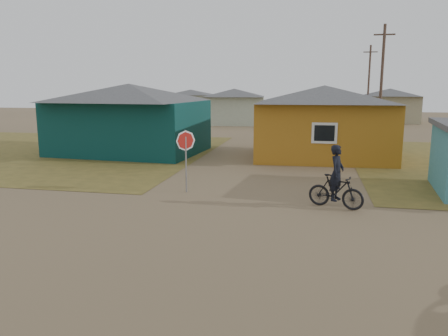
# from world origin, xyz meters

# --- Properties ---
(ground) EXTENTS (120.00, 120.00, 0.00)m
(ground) POSITION_xyz_m (0.00, 0.00, 0.00)
(ground) COLOR brown
(grass_nw) EXTENTS (20.00, 18.00, 0.00)m
(grass_nw) POSITION_xyz_m (-14.00, 13.00, 0.01)
(grass_nw) COLOR brown
(grass_nw) RESTS_ON ground
(house_teal) EXTENTS (8.93, 7.08, 4.00)m
(house_teal) POSITION_xyz_m (-8.50, 13.50, 2.05)
(house_teal) COLOR #093130
(house_teal) RESTS_ON ground
(house_yellow) EXTENTS (7.72, 6.76, 3.90)m
(house_yellow) POSITION_xyz_m (2.50, 14.00, 2.00)
(house_yellow) COLOR #AB6E1A
(house_yellow) RESTS_ON ground
(house_pale_west) EXTENTS (7.04, 6.15, 3.60)m
(house_pale_west) POSITION_xyz_m (-6.00, 34.00, 1.86)
(house_pale_west) COLOR #AAB39A
(house_pale_west) RESTS_ON ground
(house_beige_east) EXTENTS (6.95, 6.05, 3.60)m
(house_beige_east) POSITION_xyz_m (10.00, 40.00, 1.86)
(house_beige_east) COLOR #99916D
(house_beige_east) RESTS_ON ground
(house_pale_north) EXTENTS (6.28, 5.81, 3.40)m
(house_pale_north) POSITION_xyz_m (-14.00, 46.00, 1.75)
(house_pale_north) COLOR #AAB39A
(house_pale_north) RESTS_ON ground
(utility_pole_near) EXTENTS (1.40, 0.20, 8.00)m
(utility_pole_near) POSITION_xyz_m (6.50, 22.00, 4.14)
(utility_pole_near) COLOR #4E392F
(utility_pole_near) RESTS_ON ground
(utility_pole_far) EXTENTS (1.40, 0.20, 8.00)m
(utility_pole_far) POSITION_xyz_m (7.50, 38.00, 4.14)
(utility_pole_far) COLOR #4E392F
(utility_pole_far) RESTS_ON ground
(stop_sign) EXTENTS (0.72, 0.28, 2.29)m
(stop_sign) POSITION_xyz_m (-2.55, 4.76, 1.70)
(stop_sign) COLOR gray
(stop_sign) RESTS_ON ground
(cyclist) EXTENTS (1.87, 1.11, 2.04)m
(cyclist) POSITION_xyz_m (2.74, 3.68, 0.74)
(cyclist) COLOR black
(cyclist) RESTS_ON ground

